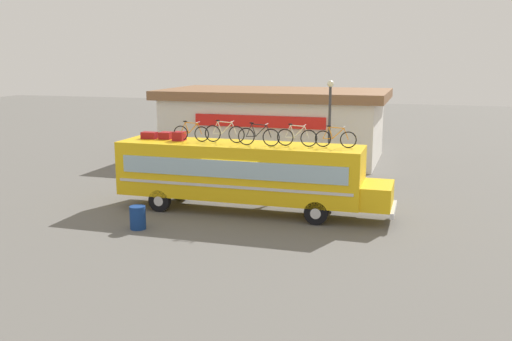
{
  "coord_description": "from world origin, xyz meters",
  "views": [
    {
      "loc": [
        7.69,
        -23.08,
        6.74
      ],
      "look_at": [
        0.78,
        0.0,
        1.86
      ],
      "focal_mm": 40.06,
      "sensor_mm": 36.0,
      "label": 1
    }
  ],
  "objects_px": {
    "luggage_bag_2": "(166,135)",
    "rooftop_bicycle_4": "(297,137)",
    "rooftop_bicycle_5": "(335,138)",
    "trash_bin": "(138,218)",
    "luggage_bag_3": "(179,136)",
    "street_lamp": "(330,121)",
    "luggage_bag_1": "(149,135)",
    "rooftop_bicycle_3": "(259,136)",
    "bus": "(244,172)",
    "rooftop_bicycle_1": "(191,133)",
    "rooftop_bicycle_2": "(224,133)"
  },
  "relations": [
    {
      "from": "rooftop_bicycle_3",
      "to": "bus",
      "type": "bearing_deg",
      "value": 156.12
    },
    {
      "from": "bus",
      "to": "rooftop_bicycle_3",
      "type": "relative_size",
      "value": 6.6
    },
    {
      "from": "luggage_bag_2",
      "to": "rooftop_bicycle_1",
      "type": "xyz_separation_m",
      "value": [
        1.37,
        -0.32,
        0.22
      ]
    },
    {
      "from": "luggage_bag_2",
      "to": "luggage_bag_3",
      "type": "height_order",
      "value": "luggage_bag_3"
    },
    {
      "from": "rooftop_bicycle_1",
      "to": "luggage_bag_3",
      "type": "bearing_deg",
      "value": 175.89
    },
    {
      "from": "rooftop_bicycle_2",
      "to": "rooftop_bicycle_4",
      "type": "distance_m",
      "value": 3.26
    },
    {
      "from": "luggage_bag_2",
      "to": "luggage_bag_3",
      "type": "distance_m",
      "value": 0.83
    },
    {
      "from": "luggage_bag_3",
      "to": "luggage_bag_1",
      "type": "bearing_deg",
      "value": 174.76
    },
    {
      "from": "bus",
      "to": "rooftop_bicycle_2",
      "type": "height_order",
      "value": "rooftop_bicycle_2"
    },
    {
      "from": "luggage_bag_3",
      "to": "trash_bin",
      "type": "xyz_separation_m",
      "value": [
        -0.17,
        -3.74,
        -2.74
      ]
    },
    {
      "from": "luggage_bag_3",
      "to": "rooftop_bicycle_5",
      "type": "bearing_deg",
      "value": 0.5
    },
    {
      "from": "rooftop_bicycle_1",
      "to": "street_lamp",
      "type": "relative_size",
      "value": 0.31
    },
    {
      "from": "luggage_bag_1",
      "to": "rooftop_bicycle_3",
      "type": "height_order",
      "value": "rooftop_bicycle_3"
    },
    {
      "from": "rooftop_bicycle_1",
      "to": "rooftop_bicycle_4",
      "type": "bearing_deg",
      "value": -0.3
    },
    {
      "from": "rooftop_bicycle_4",
      "to": "trash_bin",
      "type": "bearing_deg",
      "value": -146.48
    },
    {
      "from": "rooftop_bicycle_2",
      "to": "trash_bin",
      "type": "relative_size",
      "value": 1.99
    },
    {
      "from": "rooftop_bicycle_2",
      "to": "rooftop_bicycle_5",
      "type": "xyz_separation_m",
      "value": [
        4.85,
        -0.0,
        -0.03
      ]
    },
    {
      "from": "rooftop_bicycle_1",
      "to": "rooftop_bicycle_3",
      "type": "bearing_deg",
      "value": -6.45
    },
    {
      "from": "luggage_bag_3",
      "to": "street_lamp",
      "type": "xyz_separation_m",
      "value": [
        5.71,
        6.16,
        0.19
      ]
    },
    {
      "from": "luggage_bag_3",
      "to": "rooftop_bicycle_1",
      "type": "height_order",
      "value": "rooftop_bicycle_1"
    },
    {
      "from": "rooftop_bicycle_5",
      "to": "trash_bin",
      "type": "relative_size",
      "value": 1.88
    },
    {
      "from": "rooftop_bicycle_2",
      "to": "luggage_bag_2",
      "type": "bearing_deg",
      "value": 175.7
    },
    {
      "from": "bus",
      "to": "luggage_bag_1",
      "type": "height_order",
      "value": "luggage_bag_1"
    },
    {
      "from": "bus",
      "to": "trash_bin",
      "type": "relative_size",
      "value": 13.05
    },
    {
      "from": "luggage_bag_1",
      "to": "luggage_bag_2",
      "type": "distance_m",
      "value": 0.78
    },
    {
      "from": "rooftop_bicycle_1",
      "to": "rooftop_bicycle_3",
      "type": "distance_m",
      "value": 3.23
    },
    {
      "from": "luggage_bag_2",
      "to": "luggage_bag_3",
      "type": "xyz_separation_m",
      "value": [
        0.78,
        -0.28,
        0.04
      ]
    },
    {
      "from": "luggage_bag_3",
      "to": "street_lamp",
      "type": "height_order",
      "value": "street_lamp"
    },
    {
      "from": "rooftop_bicycle_4",
      "to": "trash_bin",
      "type": "distance_m",
      "value": 7.27
    },
    {
      "from": "luggage_bag_2",
      "to": "rooftop_bicycle_2",
      "type": "xyz_separation_m",
      "value": [
        2.9,
        -0.22,
        0.25
      ]
    },
    {
      "from": "rooftop_bicycle_3",
      "to": "rooftop_bicycle_5",
      "type": "height_order",
      "value": "rooftop_bicycle_3"
    },
    {
      "from": "luggage_bag_2",
      "to": "trash_bin",
      "type": "bearing_deg",
      "value": -81.47
    },
    {
      "from": "luggage_bag_3",
      "to": "trash_bin",
      "type": "height_order",
      "value": "luggage_bag_3"
    },
    {
      "from": "luggage_bag_3",
      "to": "street_lamp",
      "type": "relative_size",
      "value": 0.1
    },
    {
      "from": "luggage_bag_2",
      "to": "rooftop_bicycle_4",
      "type": "bearing_deg",
      "value": -3.26
    },
    {
      "from": "bus",
      "to": "rooftop_bicycle_2",
      "type": "relative_size",
      "value": 6.55
    },
    {
      "from": "luggage_bag_1",
      "to": "luggage_bag_2",
      "type": "xyz_separation_m",
      "value": [
        0.76,
        0.14,
        0.01
      ]
    },
    {
      "from": "street_lamp",
      "to": "luggage_bag_2",
      "type": "bearing_deg",
      "value": -137.84
    },
    {
      "from": "luggage_bag_1",
      "to": "luggage_bag_3",
      "type": "distance_m",
      "value": 1.55
    },
    {
      "from": "bus",
      "to": "trash_bin",
      "type": "bearing_deg",
      "value": -131.46
    },
    {
      "from": "luggage_bag_2",
      "to": "street_lamp",
      "type": "height_order",
      "value": "street_lamp"
    },
    {
      "from": "luggage_bag_3",
      "to": "rooftop_bicycle_3",
      "type": "bearing_deg",
      "value": -6.09
    },
    {
      "from": "bus",
      "to": "rooftop_bicycle_1",
      "type": "xyz_separation_m",
      "value": [
        -2.47,
        0.03,
        1.6
      ]
    },
    {
      "from": "bus",
      "to": "rooftop_bicycle_3",
      "type": "distance_m",
      "value": 1.82
    },
    {
      "from": "rooftop_bicycle_5",
      "to": "rooftop_bicycle_4",
      "type": "bearing_deg",
      "value": -175.37
    },
    {
      "from": "trash_bin",
      "to": "luggage_bag_2",
      "type": "bearing_deg",
      "value": 98.53
    },
    {
      "from": "bus",
      "to": "rooftop_bicycle_2",
      "type": "xyz_separation_m",
      "value": [
        -0.94,
        0.14,
        1.63
      ]
    },
    {
      "from": "luggage_bag_1",
      "to": "rooftop_bicycle_4",
      "type": "relative_size",
      "value": 0.4
    },
    {
      "from": "trash_bin",
      "to": "rooftop_bicycle_5",
      "type": "bearing_deg",
      "value": 28.03
    },
    {
      "from": "bus",
      "to": "luggage_bag_1",
      "type": "distance_m",
      "value": 4.81
    }
  ]
}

